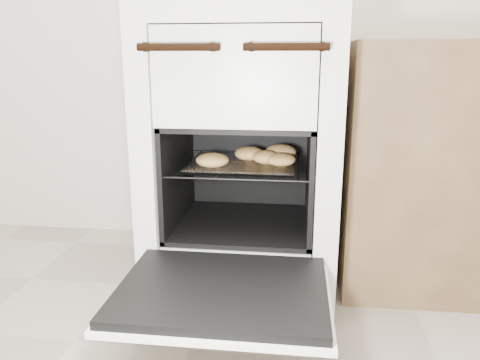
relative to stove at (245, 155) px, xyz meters
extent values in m
cube|color=silver|center=(0.00, 0.01, 0.01)|extent=(0.61, 0.65, 0.93)
cylinder|color=black|center=(-0.14, -0.33, 0.35)|extent=(0.22, 0.02, 0.02)
cylinder|color=black|center=(0.14, -0.33, 0.35)|extent=(0.22, 0.02, 0.02)
cube|color=black|center=(0.00, -0.51, -0.24)|extent=(0.53, 0.40, 0.02)
cube|color=silver|center=(0.00, -0.51, -0.26)|extent=(0.55, 0.42, 0.02)
cylinder|color=black|center=(-0.22, -0.07, -0.02)|extent=(0.01, 0.42, 0.01)
cylinder|color=black|center=(0.22, -0.07, -0.02)|extent=(0.01, 0.42, 0.01)
cylinder|color=black|center=(0.00, -0.27, -0.02)|extent=(0.43, 0.01, 0.01)
cylinder|color=black|center=(0.00, 0.14, -0.02)|extent=(0.43, 0.01, 0.01)
cylinder|color=black|center=(-0.18, -0.07, -0.02)|extent=(0.01, 0.40, 0.01)
cylinder|color=black|center=(-0.12, -0.07, -0.02)|extent=(0.01, 0.40, 0.01)
cylinder|color=black|center=(-0.06, -0.07, -0.02)|extent=(0.01, 0.40, 0.01)
cylinder|color=black|center=(0.00, -0.07, -0.02)|extent=(0.01, 0.40, 0.01)
cylinder|color=black|center=(0.06, -0.07, -0.02)|extent=(0.01, 0.40, 0.01)
cylinder|color=black|center=(0.12, -0.07, -0.02)|extent=(0.01, 0.40, 0.01)
cylinder|color=black|center=(0.18, -0.07, -0.02)|extent=(0.01, 0.40, 0.01)
cube|color=white|center=(0.00, -0.09, -0.01)|extent=(0.34, 0.30, 0.01)
ellipsoid|color=#E2A25A|center=(0.12, -0.02, 0.02)|extent=(0.12, 0.12, 0.05)
ellipsoid|color=#E2A25A|center=(-0.09, -0.16, 0.01)|extent=(0.14, 0.14, 0.04)
ellipsoid|color=#E2A25A|center=(0.08, -0.09, 0.01)|extent=(0.10, 0.10, 0.04)
ellipsoid|color=#E2A25A|center=(0.02, -0.04, 0.02)|extent=(0.13, 0.13, 0.05)
ellipsoid|color=#E2A25A|center=(0.13, -0.11, 0.01)|extent=(0.13, 0.13, 0.04)
cube|color=brown|center=(0.75, 0.10, -0.04)|extent=(0.84, 0.56, 0.83)
camera|label=1|loc=(0.18, -1.57, 0.33)|focal=35.00mm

